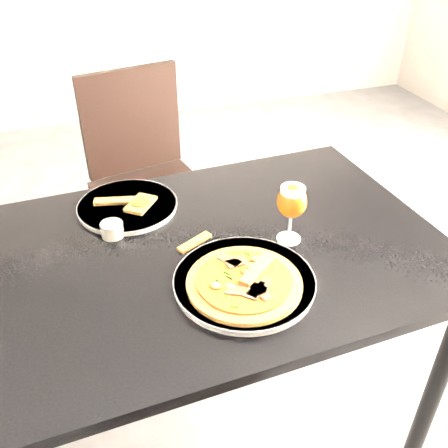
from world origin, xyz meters
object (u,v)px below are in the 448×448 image
object	(u,v)px
dining_table	(208,275)
chair_far	(148,178)
pizza	(244,282)
beer_glass	(292,202)

from	to	relation	value
dining_table	chair_far	xyz separation A→B (m)	(-0.01, 0.83, -0.15)
dining_table	pizza	world-z (taller)	pizza
pizza	beer_glass	xyz separation A→B (m)	(0.18, 0.15, 0.09)
chair_far	pizza	size ratio (longest dim) A/B	3.57
chair_far	beer_glass	xyz separation A→B (m)	(0.22, -0.86, 0.35)
chair_far	pizza	world-z (taller)	chair_far
dining_table	beer_glass	distance (m)	0.29
dining_table	chair_far	size ratio (longest dim) A/B	1.34
pizza	dining_table	bearing A→B (deg)	100.86
pizza	beer_glass	bearing A→B (deg)	40.17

